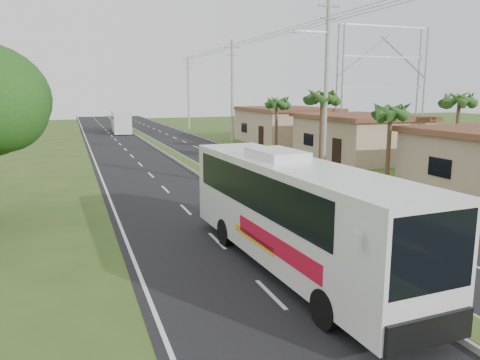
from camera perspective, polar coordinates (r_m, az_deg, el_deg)
name	(u,v)px	position (r m, az deg, el deg)	size (l,w,h in m)	color
ground	(377,278)	(14.95, 16.39, -11.38)	(180.00, 180.00, 0.00)	#324D1C
road_asphalt	(201,172)	(32.64, -4.74, 0.97)	(14.00, 160.00, 0.02)	black
median_strip	(201,171)	(32.63, -4.74, 1.13)	(1.20, 160.00, 0.18)	gray
lane_edge_left	(101,178)	(31.59, -16.54, 0.21)	(0.12, 160.00, 0.01)	silver
lane_edge_right	(288,167)	(34.98, 5.91, 1.58)	(0.12, 160.00, 0.01)	silver
shop_mid	(358,137)	(40.11, 14.17, 5.15)	(7.60, 10.60, 3.67)	tan
shop_far	(285,125)	(52.25, 5.53, 6.72)	(8.60, 11.60, 3.82)	tan
palm_verge_b	(391,112)	(29.16, 17.89, 7.93)	(2.40, 2.40, 5.05)	#473321
palm_verge_c	(322,97)	(34.64, 9.99, 9.90)	(2.40, 2.40, 5.85)	#473321
palm_verge_d	(277,103)	(42.90, 4.49, 9.39)	(2.40, 2.40, 5.25)	#473321
palm_behind_shop	(460,100)	(36.76, 25.19, 8.80)	(2.40, 2.40, 5.65)	#473321
utility_pole_b	(326,81)	(33.62, 10.42, 11.80)	(3.20, 0.28, 12.00)	gray
utility_pole_c	(232,90)	(51.89, -0.96, 10.88)	(1.60, 0.28, 11.00)	gray
utility_pole_d	(188,92)	(71.10, -6.31, 10.57)	(1.60, 0.28, 10.50)	gray
billboard_lattice	(382,79)	(51.11, 16.92, 11.72)	(10.18, 1.18, 12.07)	gray
coach_bus_main	(292,207)	(14.51, 6.35, -3.28)	(2.89, 11.45, 3.67)	silver
coach_bus_far	(121,120)	(66.64, -14.35, 7.07)	(2.65, 10.21, 2.95)	silver
motorcyclist	(230,196)	(21.06, -1.22, -1.93)	(1.75, 0.63, 2.42)	black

